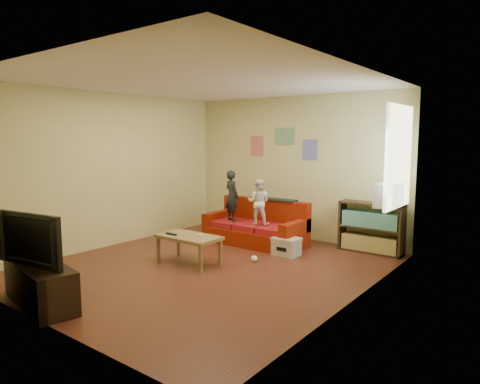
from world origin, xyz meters
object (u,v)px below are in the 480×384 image
Objects in this scene: child_a at (232,196)px; coffee_table at (189,239)px; bookshelf at (371,230)px; television at (37,238)px; file_box at (286,246)px; sofa at (257,228)px; child_b at (259,202)px; tv_stand at (40,284)px.

child_a is 0.96× the size of coffee_table.
coffee_table is at bearing -130.03° from bookshelf.
file_box is at bearing 63.61° from television.
bookshelf is at bearing 49.97° from coffee_table.
child_a is (-0.45, -0.16, 0.58)m from sofa.
child_b reaches higher than tv_stand.
sofa is at bearing -161.33° from bookshelf.
television is (-0.22, -2.21, 0.41)m from coffee_table.
television reaches higher than tv_stand.
bookshelf is at bearing 75.25° from tv_stand.
child_b reaches higher than television.
bookshelf reaches higher than file_box.
television reaches higher than sofa.
television reaches higher than coffee_table.
child_b is at bearing -47.78° from sofa.
television is (-0.30, -3.91, 0.52)m from sofa.
child_a is 0.89× the size of bookshelf.
child_a reaches higher than sofa.
child_b reaches higher than coffee_table.
file_box is at bearing 82.71° from tv_stand.
child_b is at bearing 162.73° from file_box.
tv_stand is at bearing -115.68° from bookshelf.
child_a is 3.80m from tv_stand.
bookshelf is at bearing -177.48° from child_b.
child_a is 0.90× the size of television.
coffee_table is at bearing -125.46° from file_box.
coffee_table is 1.63m from file_box.
child_b reaches higher than file_box.
child_b is 0.77× the size of bookshelf.
television is at bearing 60.99° from child_b.
child_b is 0.99m from file_box.
tv_stand is at bearing 60.99° from child_b.
child_b is (0.15, -0.16, 0.52)m from sofa.
coffee_table is (-0.08, -1.70, 0.11)m from sofa.
file_box is (-1.03, -1.02, -0.23)m from bookshelf.
coffee_table is 2.26m from television.
bookshelf is at bearing 56.15° from television.
sofa is 3.96m from television.
sofa is at bearing 96.56° from tv_stand.
television is at bearing 0.00° from tv_stand.
file_box is (1.31, -0.22, -0.71)m from child_a.
child_b is 0.63× the size of tv_stand.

